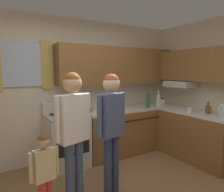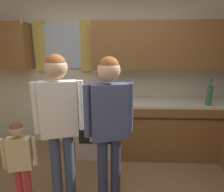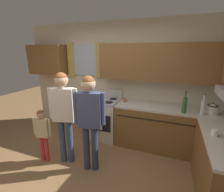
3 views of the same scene
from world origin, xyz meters
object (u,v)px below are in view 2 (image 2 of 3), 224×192
Objects in this scene: bottle_wine_green at (209,95)px; cup_terracotta at (128,98)px; small_child at (20,157)px; stove_oven at (99,125)px; adult_holding_child at (59,115)px; adult_in_plaid at (109,118)px.

cup_terracotta is at bearing 168.55° from bottle_wine_green.
small_child is at bearing -132.53° from cup_terracotta.
bottle_wine_green is 0.40× the size of small_child.
stove_oven is at bearing -177.52° from cup_terracotta.
stove_oven is 1.75m from bottle_wine_green.
stove_oven is 0.67× the size of adult_holding_child.
adult_in_plaid is at bearing -3.50° from adult_holding_child.
adult_in_plaid is (-0.24, -1.13, 0.07)m from cup_terracotta.
small_child is (-0.38, -0.14, -0.41)m from adult_holding_child.
adult_holding_child reaches higher than bottle_wine_green.
bottle_wine_green is 0.24× the size of adult_in_plaid.
cup_terracotta is 0.07× the size of adult_in_plaid.
adult_holding_child reaches higher than small_child.
stove_oven is at bearing 61.41° from small_child.
adult_in_plaid reaches higher than bottle_wine_green.
bottle_wine_green reaches higher than cup_terracotta.
adult_in_plaid is 0.98m from small_child.
adult_in_plaid is (0.51, -0.03, -0.01)m from adult_holding_child.
adult_holding_child reaches higher than cup_terracotta.
bottle_wine_green is 2.09m from adult_holding_child.
stove_oven is 1.26m from adult_in_plaid.
adult_holding_child is 1.01× the size of adult_in_plaid.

